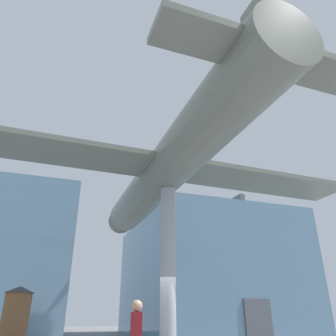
{
  "coord_description": "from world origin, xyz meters",
  "views": [
    {
      "loc": [
        -3.62,
        -10.65,
        1.37
      ],
      "look_at": [
        0.0,
        0.0,
        6.44
      ],
      "focal_mm": 35.0,
      "sensor_mm": 36.0,
      "label": 1
    }
  ],
  "objects_px": {
    "visitor_person": "(136,335)",
    "info_kiosk": "(14,323)",
    "support_pylon_central": "(168,268)",
    "suspended_airplane": "(166,170)"
  },
  "relations": [
    {
      "from": "suspended_airplane",
      "to": "info_kiosk",
      "type": "xyz_separation_m",
      "value": [
        -4.52,
        1.28,
        -5.31
      ]
    },
    {
      "from": "visitor_person",
      "to": "info_kiosk",
      "type": "relative_size",
      "value": 0.76
    },
    {
      "from": "suspended_airplane",
      "to": "visitor_person",
      "type": "xyz_separation_m",
      "value": [
        -1.69,
        -3.05,
        -5.48
      ]
    },
    {
      "from": "visitor_person",
      "to": "info_kiosk",
      "type": "bearing_deg",
      "value": -139.11
    },
    {
      "from": "visitor_person",
      "to": "info_kiosk",
      "type": "xyz_separation_m",
      "value": [
        -2.83,
        4.33,
        0.17
      ]
    },
    {
      "from": "support_pylon_central",
      "to": "suspended_airplane",
      "type": "distance_m",
      "value": 3.66
    },
    {
      "from": "support_pylon_central",
      "to": "suspended_airplane",
      "type": "height_order",
      "value": "suspended_airplane"
    },
    {
      "from": "support_pylon_central",
      "to": "info_kiosk",
      "type": "relative_size",
      "value": 2.51
    },
    {
      "from": "support_pylon_central",
      "to": "visitor_person",
      "type": "distance_m",
      "value": 3.74
    },
    {
      "from": "support_pylon_central",
      "to": "visitor_person",
      "type": "xyz_separation_m",
      "value": [
        -1.69,
        -2.79,
        -1.83
      ]
    }
  ]
}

